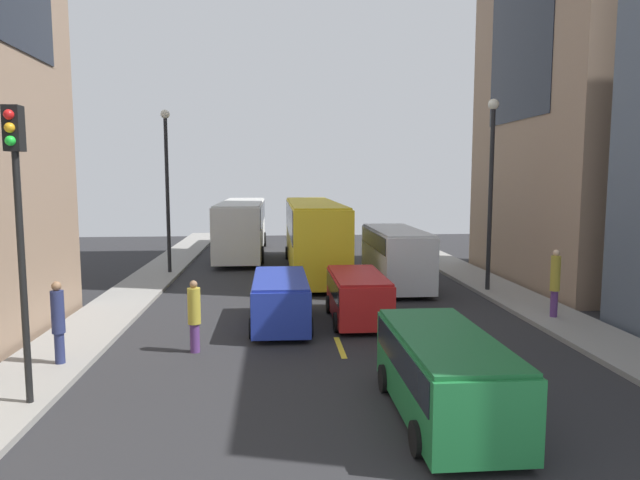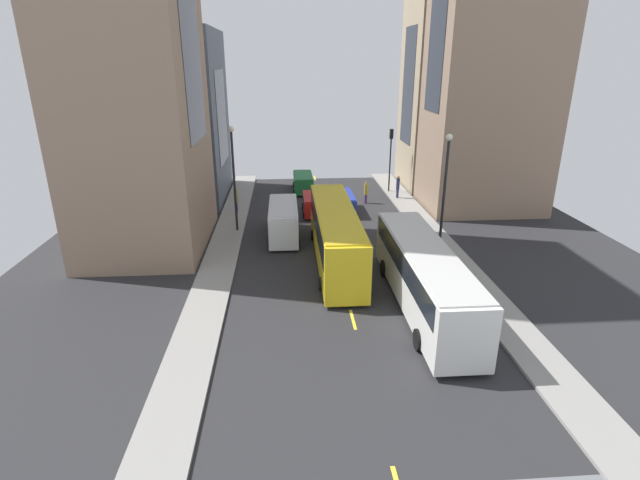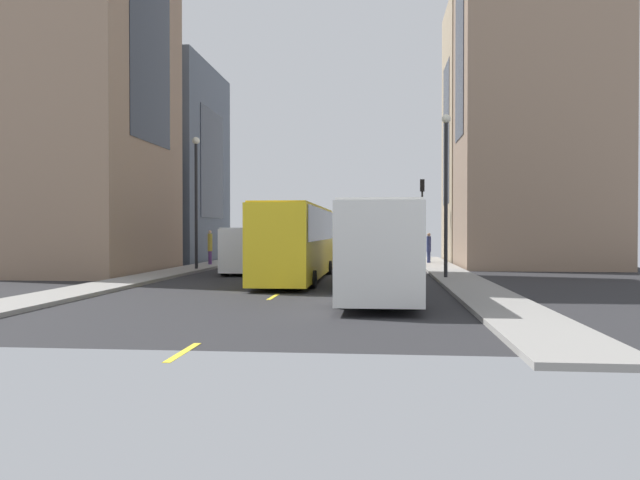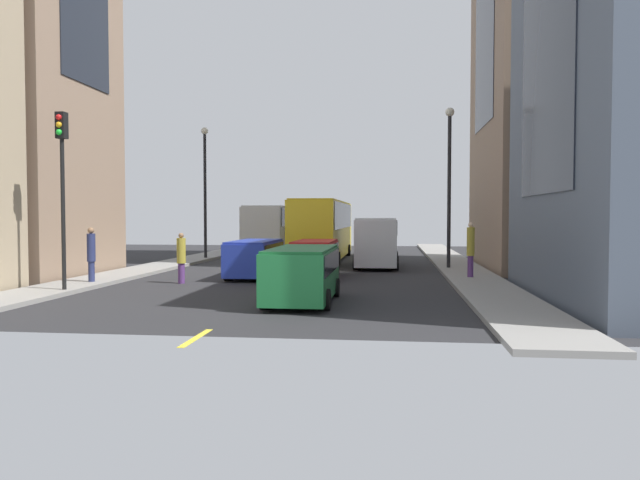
{
  "view_description": "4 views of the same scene",
  "coord_description": "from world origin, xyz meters",
  "px_view_note": "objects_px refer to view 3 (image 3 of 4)",
  "views": [
    {
      "loc": [
        -1.83,
        -25.82,
        4.81
      ],
      "look_at": [
        0.62,
        4.23,
        1.44
      ],
      "focal_mm": 31.27,
      "sensor_mm": 36.0,
      "label": 1
    },
    {
      "loc": [
        3.23,
        31.91,
        12.42
      ],
      "look_at": [
        1.16,
        3.28,
        1.67
      ],
      "focal_mm": 27.07,
      "sensor_mm": 36.0,
      "label": 2
    },
    {
      "loc": [
        -3.92,
        33.14,
        2.43
      ],
      "look_at": [
        -0.89,
        1.97,
        1.95
      ],
      "focal_mm": 35.32,
      "sensor_mm": 36.0,
      "label": 3
    },
    {
      "loc": [
        4.26,
        -33.74,
        2.68
      ],
      "look_at": [
        0.03,
        1.84,
        1.27
      ],
      "focal_mm": 33.89,
      "sensor_mm": 36.0,
      "label": 4
    }
  ],
  "objects_px": {
    "pedestrian_waiting_curb": "(429,247)",
    "car_blue_2": "(347,253)",
    "car_green_1": "(311,249)",
    "streetcar_yellow": "(297,237)",
    "city_bus_white": "(380,242)",
    "pedestrian_crossing_mid": "(210,246)",
    "traffic_light_near_corner": "(422,204)",
    "pedestrian_crossing_near": "(383,250)",
    "car_red_0": "(307,253)",
    "delivery_van_white": "(250,247)"
  },
  "relations": [
    {
      "from": "pedestrian_waiting_curb",
      "to": "car_blue_2",
      "type": "bearing_deg",
      "value": 136.48
    },
    {
      "from": "car_green_1",
      "to": "pedestrian_waiting_curb",
      "type": "bearing_deg",
      "value": 157.57
    },
    {
      "from": "streetcar_yellow",
      "to": "pedestrian_waiting_curb",
      "type": "height_order",
      "value": "streetcar_yellow"
    },
    {
      "from": "city_bus_white",
      "to": "pedestrian_crossing_mid",
      "type": "distance_m",
      "value": 20.88
    },
    {
      "from": "streetcar_yellow",
      "to": "car_blue_2",
      "type": "xyz_separation_m",
      "value": [
        -1.81,
        -10.86,
        -1.16
      ]
    },
    {
      "from": "city_bus_white",
      "to": "car_blue_2",
      "type": "distance_m",
      "value": 17.53
    },
    {
      "from": "city_bus_white",
      "to": "car_blue_2",
      "type": "bearing_deg",
      "value": -82.8
    },
    {
      "from": "car_blue_2",
      "to": "pedestrian_crossing_mid",
      "type": "relative_size",
      "value": 1.96
    },
    {
      "from": "traffic_light_near_corner",
      "to": "city_bus_white",
      "type": "bearing_deg",
      "value": 82.5
    },
    {
      "from": "pedestrian_crossing_near",
      "to": "traffic_light_near_corner",
      "type": "relative_size",
      "value": 0.33
    },
    {
      "from": "car_green_1",
      "to": "city_bus_white",
      "type": "bearing_deg",
      "value": 102.31
    },
    {
      "from": "car_red_0",
      "to": "car_green_1",
      "type": "distance_m",
      "value": 7.72
    },
    {
      "from": "delivery_van_white",
      "to": "car_red_0",
      "type": "xyz_separation_m",
      "value": [
        -2.56,
        -5.78,
        -0.56
      ]
    },
    {
      "from": "car_red_0",
      "to": "pedestrian_waiting_curb",
      "type": "height_order",
      "value": "pedestrian_waiting_curb"
    },
    {
      "from": "city_bus_white",
      "to": "car_green_1",
      "type": "bearing_deg",
      "value": -77.69
    },
    {
      "from": "pedestrian_crossing_mid",
      "to": "traffic_light_near_corner",
      "type": "height_order",
      "value": "traffic_light_near_corner"
    },
    {
      "from": "pedestrian_waiting_curb",
      "to": "delivery_van_white",
      "type": "bearing_deg",
      "value": 145.65
    },
    {
      "from": "delivery_van_white",
      "to": "pedestrian_crossing_mid",
      "type": "bearing_deg",
      "value": -57.37
    },
    {
      "from": "car_green_1",
      "to": "car_blue_2",
      "type": "distance_m",
      "value": 7.98
    },
    {
      "from": "car_red_0",
      "to": "pedestrian_crossing_near",
      "type": "relative_size",
      "value": 2.02
    },
    {
      "from": "car_red_0",
      "to": "pedestrian_waiting_curb",
      "type": "relative_size",
      "value": 1.94
    },
    {
      "from": "city_bus_white",
      "to": "traffic_light_near_corner",
      "type": "height_order",
      "value": "traffic_light_near_corner"
    },
    {
      "from": "car_red_0",
      "to": "traffic_light_near_corner",
      "type": "height_order",
      "value": "traffic_light_near_corner"
    },
    {
      "from": "pedestrian_crossing_mid",
      "to": "car_red_0",
      "type": "bearing_deg",
      "value": -16.69
    },
    {
      "from": "car_green_1",
      "to": "pedestrian_crossing_near",
      "type": "xyz_separation_m",
      "value": [
        -5.59,
        4.74,
        0.06
      ]
    },
    {
      "from": "pedestrian_waiting_curb",
      "to": "traffic_light_near_corner",
      "type": "xyz_separation_m",
      "value": [
        0.31,
        -2.52,
        3.09
      ]
    },
    {
      "from": "pedestrian_crossing_mid",
      "to": "traffic_light_near_corner",
      "type": "bearing_deg",
      "value": 10.56
    },
    {
      "from": "car_green_1",
      "to": "car_blue_2",
      "type": "bearing_deg",
      "value": 113.58
    },
    {
      "from": "traffic_light_near_corner",
      "to": "car_green_1",
      "type": "bearing_deg",
      "value": -7.47
    },
    {
      "from": "streetcar_yellow",
      "to": "traffic_light_near_corner",
      "type": "xyz_separation_m",
      "value": [
        -7.1,
        -17.05,
        2.24
      ]
    },
    {
      "from": "car_green_1",
      "to": "pedestrian_waiting_curb",
      "type": "distance_m",
      "value": 9.52
    },
    {
      "from": "streetcar_yellow",
      "to": "car_blue_2",
      "type": "relative_size",
      "value": 2.97
    },
    {
      "from": "car_blue_2",
      "to": "pedestrian_crossing_mid",
      "type": "xyz_separation_m",
      "value": [
        9.19,
        -0.13,
        0.41
      ]
    },
    {
      "from": "car_red_0",
      "to": "traffic_light_near_corner",
      "type": "xyz_separation_m",
      "value": [
        -7.89,
        -6.59,
        3.41
      ]
    },
    {
      "from": "car_red_0",
      "to": "pedestrian_crossing_mid",
      "type": "xyz_separation_m",
      "value": [
        6.59,
        -0.52,
        0.42
      ]
    },
    {
      "from": "pedestrian_crossing_near",
      "to": "delivery_van_white",
      "type": "bearing_deg",
      "value": 165.26
    },
    {
      "from": "streetcar_yellow",
      "to": "traffic_light_near_corner",
      "type": "relative_size",
      "value": 2.18
    },
    {
      "from": "car_blue_2",
      "to": "streetcar_yellow",
      "type": "bearing_deg",
      "value": 80.56
    },
    {
      "from": "streetcar_yellow",
      "to": "car_blue_2",
      "type": "distance_m",
      "value": 11.07
    },
    {
      "from": "car_green_1",
      "to": "pedestrian_crossing_mid",
      "type": "distance_m",
      "value": 9.36
    },
    {
      "from": "pedestrian_crossing_mid",
      "to": "car_green_1",
      "type": "bearing_deg",
      "value": 37.95
    },
    {
      "from": "delivery_van_white",
      "to": "car_green_1",
      "type": "bearing_deg",
      "value": -98.29
    },
    {
      "from": "city_bus_white",
      "to": "delivery_van_white",
      "type": "height_order",
      "value": "city_bus_white"
    },
    {
      "from": "delivery_van_white",
      "to": "car_red_0",
      "type": "distance_m",
      "value": 6.35
    },
    {
      "from": "delivery_van_white",
      "to": "car_blue_2",
      "type": "bearing_deg",
      "value": -129.88
    },
    {
      "from": "car_red_0",
      "to": "car_blue_2",
      "type": "distance_m",
      "value": 2.63
    },
    {
      "from": "pedestrian_crossing_mid",
      "to": "traffic_light_near_corner",
      "type": "distance_m",
      "value": 15.99
    },
    {
      "from": "traffic_light_near_corner",
      "to": "pedestrian_crossing_near",
      "type": "bearing_deg",
      "value": 51.35
    },
    {
      "from": "city_bus_white",
      "to": "pedestrian_waiting_curb",
      "type": "relative_size",
      "value": 6.18
    },
    {
      "from": "pedestrian_waiting_curb",
      "to": "pedestrian_crossing_near",
      "type": "distance_m",
      "value": 3.4
    }
  ]
}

